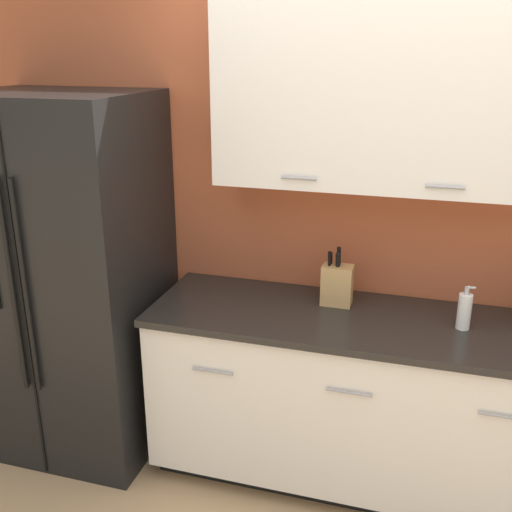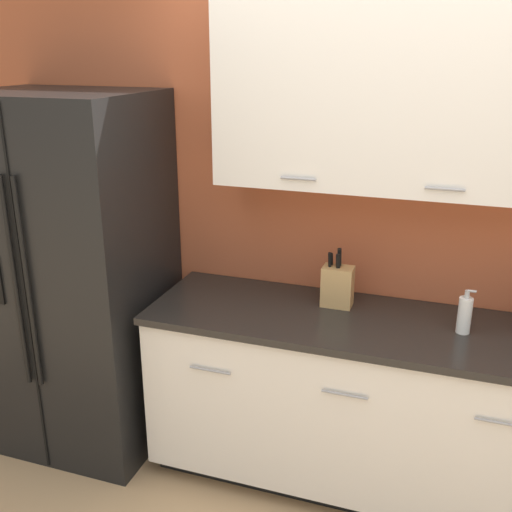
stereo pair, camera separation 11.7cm
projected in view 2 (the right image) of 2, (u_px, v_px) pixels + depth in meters
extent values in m
cube|color=#BC5B38|center=(409.00, 220.00, 2.89)|extent=(10.00, 0.05, 2.60)
cube|color=white|center=(457.00, 85.00, 2.46)|extent=(2.06, 0.32, 0.92)
cylinder|color=#99999E|center=(298.00, 179.00, 2.63)|extent=(0.16, 0.01, 0.01)
cylinder|color=#99999E|center=(445.00, 189.00, 2.44)|extent=(0.16, 0.01, 0.01)
cube|color=black|center=(414.00, 481.00, 2.98)|extent=(2.55, 0.54, 0.09)
cube|color=white|center=(421.00, 410.00, 2.80)|extent=(2.59, 0.62, 0.78)
cube|color=black|center=(429.00, 333.00, 2.66)|extent=(2.61, 0.64, 0.03)
cylinder|color=#99999E|center=(210.00, 370.00, 2.73)|extent=(0.20, 0.01, 0.01)
cylinder|color=#99999E|center=(345.00, 395.00, 2.54)|extent=(0.20, 0.01, 0.01)
cylinder|color=#99999E|center=(501.00, 423.00, 2.35)|extent=(0.20, 0.01, 0.01)
cube|color=black|center=(73.00, 276.00, 3.16)|extent=(0.91, 0.73, 1.89)
cube|color=black|center=(26.00, 303.00, 2.83)|extent=(0.01, 0.01, 1.85)
cylinder|color=black|center=(15.00, 284.00, 2.79)|extent=(0.02, 0.02, 1.04)
cylinder|color=black|center=(28.00, 286.00, 2.77)|extent=(0.02, 0.02, 1.04)
cube|color=tan|center=(337.00, 286.00, 2.87)|extent=(0.15, 0.10, 0.20)
cylinder|color=black|center=(331.00, 259.00, 2.85)|extent=(0.02, 0.03, 0.06)
cylinder|color=black|center=(330.00, 260.00, 2.82)|extent=(0.02, 0.03, 0.08)
cylinder|color=black|center=(339.00, 257.00, 2.84)|extent=(0.02, 0.04, 0.09)
cylinder|color=black|center=(338.00, 261.00, 2.81)|extent=(0.02, 0.04, 0.07)
cylinder|color=white|center=(464.00, 315.00, 2.60)|extent=(0.06, 0.06, 0.16)
cylinder|color=#B2B2B5|center=(467.00, 294.00, 2.57)|extent=(0.02, 0.02, 0.04)
cylinder|color=#B2B2B5|center=(472.00, 291.00, 2.56)|extent=(0.04, 0.01, 0.01)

